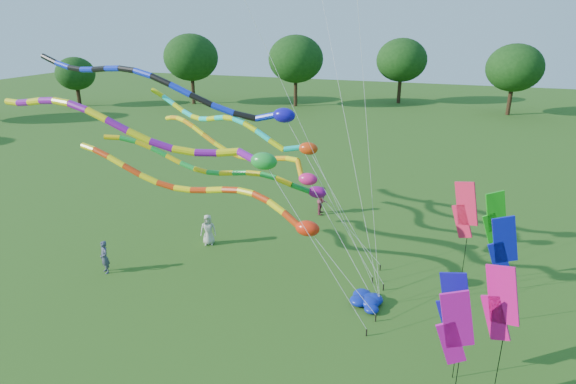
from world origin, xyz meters
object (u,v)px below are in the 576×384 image
(tube_kite_orange, at_px, (250,153))
(person_a, at_px, (208,230))
(person_b, at_px, (105,257))
(tube_kite_red, at_px, (219,195))
(blue_nylon_heap, at_px, (372,302))
(person_c, at_px, (322,200))

(tube_kite_orange, height_order, person_a, tube_kite_orange)
(person_b, bearing_deg, tube_kite_red, 43.30)
(blue_nylon_heap, relative_size, person_c, 0.84)
(tube_kite_orange, height_order, person_c, tube_kite_orange)
(blue_nylon_heap, distance_m, person_c, 10.22)
(person_a, distance_m, person_b, 5.27)
(tube_kite_orange, relative_size, person_b, 7.70)
(tube_kite_red, distance_m, blue_nylon_heap, 7.78)
(tube_kite_red, xyz_separation_m, person_c, (2.21, 9.04, -3.21))
(tube_kite_red, relative_size, blue_nylon_heap, 9.89)
(tube_kite_orange, distance_m, person_b, 8.32)
(tube_kite_orange, bearing_deg, blue_nylon_heap, -4.16)
(person_c, bearing_deg, tube_kite_orange, 154.19)
(tube_kite_orange, relative_size, blue_nylon_heap, 8.49)
(tube_kite_orange, relative_size, person_a, 7.36)
(tube_kite_orange, xyz_separation_m, person_c, (2.10, 5.85, -4.27))
(person_a, bearing_deg, blue_nylon_heap, -41.15)
(blue_nylon_heap, bearing_deg, tube_kite_red, 179.21)
(person_a, bearing_deg, person_b, -148.77)
(tube_kite_red, xyz_separation_m, blue_nylon_heap, (6.76, -0.09, -3.83))
(person_c, bearing_deg, blue_nylon_heap, -159.50)
(tube_kite_red, relative_size, person_b, 8.97)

